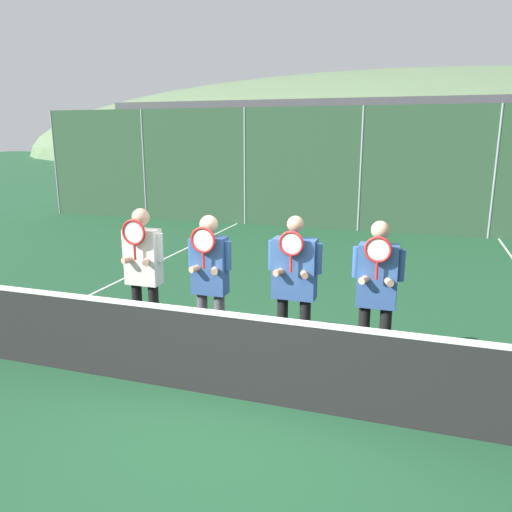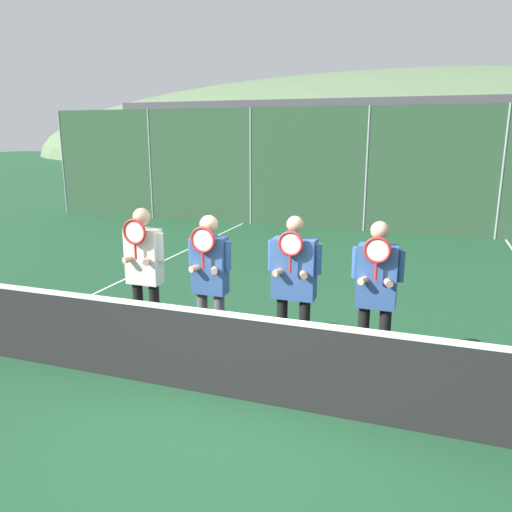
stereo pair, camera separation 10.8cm
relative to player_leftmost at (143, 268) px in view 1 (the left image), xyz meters
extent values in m
plane|color=#1E4C2D|center=(1.64, -0.83, -1.11)|extent=(120.00, 120.00, 0.00)
ellipsoid|color=#5B7551|center=(1.64, 57.05, -1.11)|extent=(97.85, 54.36, 19.03)
cube|color=beige|center=(0.41, 15.88, 0.70)|extent=(18.07, 5.00, 3.62)
cube|color=#4C4C51|center=(0.41, 15.88, 2.69)|extent=(18.57, 5.50, 0.36)
cylinder|color=gray|center=(-8.82, 9.18, 0.65)|extent=(0.06, 0.06, 3.51)
cylinder|color=gray|center=(-5.33, 9.18, 0.65)|extent=(0.06, 0.06, 3.51)
cylinder|color=gray|center=(-1.85, 9.18, 0.65)|extent=(0.06, 0.06, 3.51)
cylinder|color=gray|center=(1.64, 9.18, 0.65)|extent=(0.06, 0.06, 3.51)
cylinder|color=gray|center=(5.12, 9.18, 0.65)|extent=(0.06, 0.06, 3.51)
cube|color=#2D4C33|center=(1.64, 9.18, 0.65)|extent=(20.91, 0.02, 3.51)
cube|color=black|center=(1.64, -0.83, -0.65)|extent=(9.91, 0.02, 0.93)
cube|color=white|center=(1.64, -0.83, -0.16)|extent=(9.91, 0.03, 0.06)
cube|color=white|center=(-2.12, 2.17, -1.11)|extent=(0.05, 16.00, 0.01)
cylinder|color=black|center=(-0.12, 0.01, -0.66)|extent=(0.13, 0.13, 0.90)
cylinder|color=black|center=(0.12, 0.01, -0.66)|extent=(0.13, 0.13, 0.90)
cube|color=white|center=(0.00, 0.01, 0.14)|extent=(0.44, 0.22, 0.71)
sphere|color=tan|center=(0.00, 0.01, 0.65)|extent=(0.22, 0.22, 0.22)
cylinder|color=white|center=(-0.25, 0.01, 0.28)|extent=(0.08, 0.08, 0.35)
cylinder|color=white|center=(0.25, 0.01, 0.28)|extent=(0.08, 0.08, 0.35)
cylinder|color=tan|center=(-0.11, -0.08, 0.12)|extent=(0.16, 0.27, 0.08)
cylinder|color=tan|center=(0.11, -0.08, 0.12)|extent=(0.16, 0.27, 0.08)
cylinder|color=red|center=(0.00, -0.17, 0.24)|extent=(0.03, 0.03, 0.20)
torus|color=red|center=(0.00, -0.17, 0.49)|extent=(0.32, 0.03, 0.32)
cylinder|color=silver|center=(0.00, -0.17, 0.49)|extent=(0.27, 0.00, 0.27)
cylinder|color=#56565B|center=(0.82, -0.04, -0.67)|extent=(0.13, 0.13, 0.88)
cylinder|color=#56565B|center=(1.05, -0.04, -0.67)|extent=(0.13, 0.13, 0.88)
cube|color=#335693|center=(0.93, -0.04, 0.12)|extent=(0.41, 0.22, 0.70)
sphere|color=tan|center=(0.93, -0.04, 0.61)|extent=(0.22, 0.22, 0.22)
cylinder|color=#335693|center=(0.70, -0.04, 0.25)|extent=(0.08, 0.08, 0.34)
cylinder|color=#335693|center=(1.17, -0.04, 0.25)|extent=(0.08, 0.08, 0.34)
cylinder|color=tan|center=(0.83, -0.13, 0.10)|extent=(0.16, 0.27, 0.08)
cylinder|color=tan|center=(1.04, -0.13, 0.10)|extent=(0.16, 0.27, 0.08)
cylinder|color=red|center=(0.93, -0.22, 0.22)|extent=(0.03, 0.03, 0.20)
torus|color=red|center=(0.93, -0.22, 0.46)|extent=(0.31, 0.03, 0.31)
cylinder|color=silver|center=(0.93, -0.22, 0.46)|extent=(0.26, 0.00, 0.26)
cylinder|color=black|center=(1.82, 0.06, -0.66)|extent=(0.13, 0.13, 0.89)
cylinder|color=black|center=(2.09, 0.06, -0.66)|extent=(0.13, 0.13, 0.89)
cube|color=#335693|center=(1.95, 0.06, 0.14)|extent=(0.50, 0.22, 0.71)
sphere|color=tan|center=(1.95, 0.06, 0.66)|extent=(0.19, 0.19, 0.19)
cylinder|color=#335693|center=(1.68, 0.06, 0.28)|extent=(0.08, 0.08, 0.35)
cylinder|color=#335693|center=(2.23, 0.06, 0.28)|extent=(0.08, 0.08, 0.35)
cylinder|color=tan|center=(1.83, -0.03, 0.12)|extent=(0.16, 0.27, 0.08)
cylinder|color=tan|center=(2.08, -0.03, 0.12)|extent=(0.16, 0.27, 0.08)
cylinder|color=red|center=(1.95, -0.12, 0.24)|extent=(0.03, 0.03, 0.20)
torus|color=red|center=(1.95, -0.12, 0.47)|extent=(0.29, 0.03, 0.29)
cylinder|color=silver|center=(1.95, -0.12, 0.47)|extent=(0.24, 0.00, 0.24)
cylinder|color=black|center=(2.77, 0.08, -0.67)|extent=(0.13, 0.13, 0.89)
cylinder|color=black|center=(3.00, 0.08, -0.67)|extent=(0.13, 0.13, 0.89)
cube|color=#335693|center=(2.89, 0.08, 0.13)|extent=(0.43, 0.22, 0.70)
sphere|color=tan|center=(2.89, 0.08, 0.64)|extent=(0.20, 0.20, 0.20)
cylinder|color=#335693|center=(2.65, 0.08, 0.27)|extent=(0.08, 0.08, 0.35)
cylinder|color=#335693|center=(3.12, 0.08, 0.27)|extent=(0.08, 0.08, 0.35)
cylinder|color=tan|center=(2.78, -0.01, 0.12)|extent=(0.16, 0.27, 0.08)
cylinder|color=tan|center=(2.99, -0.01, 0.12)|extent=(0.16, 0.27, 0.08)
cylinder|color=red|center=(2.89, -0.10, 0.24)|extent=(0.03, 0.03, 0.20)
torus|color=red|center=(2.89, -0.10, 0.46)|extent=(0.29, 0.03, 0.29)
cylinder|color=silver|center=(2.89, -0.10, 0.46)|extent=(0.24, 0.00, 0.24)
cube|color=slate|center=(-4.95, 11.65, -0.42)|extent=(4.15, 1.89, 0.79)
cube|color=#2D3842|center=(-4.95, 11.65, 0.30)|extent=(2.28, 1.74, 0.64)
cylinder|color=black|center=(-3.60, 10.68, -0.81)|extent=(0.60, 0.16, 0.60)
cylinder|color=black|center=(-3.60, 12.61, -0.81)|extent=(0.60, 0.16, 0.60)
cylinder|color=black|center=(-6.29, 10.68, -0.81)|extent=(0.60, 0.16, 0.60)
cylinder|color=black|center=(-6.29, 12.61, -0.81)|extent=(0.60, 0.16, 0.60)
cube|color=slate|center=(0.09, 11.67, -0.43)|extent=(4.79, 1.76, 0.75)
cube|color=#2D3842|center=(0.09, 11.67, 0.25)|extent=(2.64, 1.62, 0.62)
cylinder|color=black|center=(1.64, 10.77, -0.81)|extent=(0.60, 0.16, 0.60)
cylinder|color=black|center=(1.64, 12.57, -0.81)|extent=(0.60, 0.16, 0.60)
cylinder|color=black|center=(-1.47, 10.77, -0.81)|extent=(0.60, 0.16, 0.60)
cylinder|color=black|center=(-1.47, 12.57, -0.81)|extent=(0.60, 0.16, 0.60)
cube|color=#285638|center=(5.18, 11.80, -0.41)|extent=(4.26, 1.86, 0.80)
cube|color=#2D3842|center=(5.18, 11.80, 0.32)|extent=(2.34, 1.71, 0.66)
cylinder|color=black|center=(3.79, 10.85, -0.81)|extent=(0.60, 0.16, 0.60)
cylinder|color=black|center=(3.79, 12.75, -0.81)|extent=(0.60, 0.16, 0.60)
camera|label=1|loc=(3.25, -5.35, 1.65)|focal=35.00mm
camera|label=2|loc=(3.35, -5.31, 1.65)|focal=35.00mm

